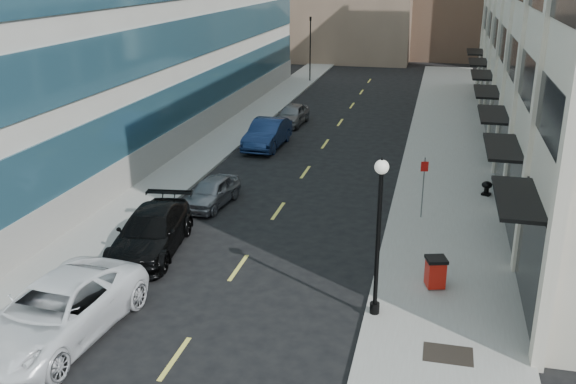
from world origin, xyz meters
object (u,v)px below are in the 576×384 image
at_px(lamppost, 379,224).
at_px(trash_bin, 435,271).
at_px(car_blue_sedan, 267,134).
at_px(sign_post, 424,180).
at_px(traffic_signal, 311,21).
at_px(car_black_pickup, 151,232).
at_px(car_grey_sedan, 292,115).
at_px(car_silver_sedan, 212,192).
at_px(car_white_van, 56,312).
at_px(urn_planter, 487,187).

bearing_deg(lamppost, trash_bin, 50.91).
distance_m(car_blue_sedan, sign_post, 14.03).
xyz_separation_m(traffic_signal, sign_post, (11.90, -33.65, -3.83)).
distance_m(lamppost, sign_post, 8.89).
xyz_separation_m(car_blue_sedan, sign_post, (9.73, -10.06, 1.03)).
bearing_deg(trash_bin, car_blue_sedan, 105.47).
bearing_deg(car_black_pickup, trash_bin, -11.26).
xyz_separation_m(traffic_signal, car_grey_sedan, (2.30, -17.44, -5.00)).
distance_m(car_silver_sedan, trash_bin, 12.01).
height_order(car_white_van, car_blue_sedan, car_white_van).
bearing_deg(trash_bin, car_silver_sedan, 132.44).
bearing_deg(trash_bin, urn_planter, 60.89).
height_order(car_black_pickup, sign_post, sign_post).
bearing_deg(traffic_signal, car_silver_sedan, -86.13).
xyz_separation_m(car_blue_sedan, trash_bin, (10.45, -16.55, -0.11)).
bearing_deg(trash_bin, car_black_pickup, 159.35).
distance_m(traffic_signal, sign_post, 35.89).
bearing_deg(trash_bin, car_grey_sedan, 97.65).
distance_m(car_blue_sedan, trash_bin, 19.57).
bearing_deg(trash_bin, sign_post, 79.53).
bearing_deg(car_blue_sedan, car_silver_sedan, -87.43).
bearing_deg(car_silver_sedan, car_grey_sedan, 96.07).
height_order(car_silver_sedan, sign_post, sign_post).
relative_size(car_silver_sedan, car_blue_sedan, 0.75).
distance_m(trash_bin, urn_planter, 10.39).
height_order(traffic_signal, car_grey_sedan, traffic_signal).
xyz_separation_m(car_blue_sedan, urn_planter, (12.66, -6.40, -0.29)).
relative_size(traffic_signal, trash_bin, 6.35).
bearing_deg(car_black_pickup, car_white_van, -98.13).
distance_m(car_silver_sedan, sign_post, 9.68).
bearing_deg(lamppost, sign_post, 82.81).
bearing_deg(car_silver_sedan, trash_bin, -24.68).
distance_m(traffic_signal, car_grey_sedan, 18.28).
bearing_deg(lamppost, urn_planter, 71.96).
relative_size(trash_bin, lamppost, 0.21).
relative_size(car_grey_sedan, sign_post, 1.55).
xyz_separation_m(traffic_signal, car_white_van, (1.69, -45.81, -4.82)).
distance_m(traffic_signal, trash_bin, 42.36).
bearing_deg(urn_planter, car_blue_sedan, 153.19).
distance_m(car_black_pickup, sign_post, 11.70).
bearing_deg(car_white_van, car_silver_sedan, 91.92).
bearing_deg(car_blue_sedan, car_black_pickup, -89.59).
height_order(car_grey_sedan, lamppost, lamppost).
xyz_separation_m(traffic_signal, car_silver_sedan, (2.30, -33.99, -5.06)).
distance_m(car_white_van, sign_post, 15.91).
xyz_separation_m(car_black_pickup, lamppost, (9.03, -2.97, 2.38)).
height_order(traffic_signal, car_blue_sedan, traffic_signal).
xyz_separation_m(car_black_pickup, car_grey_sedan, (0.53, 21.96, -0.11)).
relative_size(car_silver_sedan, car_grey_sedan, 0.92).
xyz_separation_m(car_silver_sedan, car_blue_sedan, (-0.13, 10.40, 0.19)).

